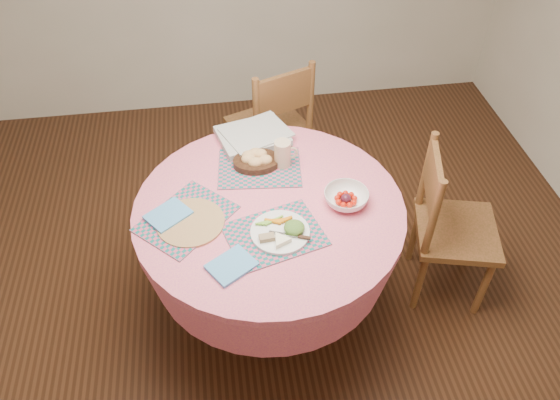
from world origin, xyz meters
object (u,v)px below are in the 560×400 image
at_px(chair_back, 273,125).
at_px(bread_bowl, 256,159).
at_px(wicker_trivet, 191,222).
at_px(latte_mug, 283,153).
at_px(dining_table, 270,235).
at_px(chair_right, 448,224).
at_px(dinner_plate, 282,231).
at_px(fruit_bowl, 346,198).

relative_size(chair_back, bread_bowl, 4.10).
distance_m(wicker_trivet, latte_mug, 0.57).
xyz_separation_m(dining_table, latte_mug, (0.10, 0.27, 0.27)).
bearing_deg(latte_mug, chair_back, 86.39).
bearing_deg(chair_right, dinner_plate, 116.73).
distance_m(chair_right, fruit_bowl, 0.65).
relative_size(chair_back, fruit_bowl, 3.82).
bearing_deg(fruit_bowl, chair_back, 101.37).
bearing_deg(chair_back, dining_table, 59.97).
bearing_deg(latte_mug, fruit_bowl, -51.45).
bearing_deg(wicker_trivet, dining_table, 9.31).
bearing_deg(fruit_bowl, bread_bowl, 138.92).
relative_size(bread_bowl, latte_mug, 1.70).
relative_size(dining_table, chair_right, 1.36).
xyz_separation_m(chair_right, dinner_plate, (-0.88, -0.20, 0.30)).
distance_m(bread_bowl, latte_mug, 0.14).
xyz_separation_m(wicker_trivet, latte_mug, (0.46, 0.33, 0.07)).
height_order(chair_right, dinner_plate, chair_right).
xyz_separation_m(wicker_trivet, bread_bowl, (0.33, 0.35, 0.03)).
height_order(dinner_plate, bread_bowl, bread_bowl).
bearing_deg(chair_back, fruit_bowl, 80.10).
distance_m(chair_back, fruit_bowl, 1.05).
bearing_deg(chair_back, wicker_trivet, 42.44).
bearing_deg(dining_table, dinner_plate, -80.34).
height_order(latte_mug, fruit_bowl, latte_mug).
bearing_deg(bread_bowl, fruit_bowl, -41.08).
bearing_deg(chair_right, latte_mug, 86.26).
distance_m(chair_right, wicker_trivet, 1.30).
bearing_deg(chair_right, chair_back, 53.10).
distance_m(chair_right, chair_back, 1.22).
relative_size(chair_right, chair_back, 0.97).
distance_m(dining_table, chair_back, 0.97).
xyz_separation_m(chair_right, wicker_trivet, (-1.27, -0.07, 0.28)).
bearing_deg(chair_right, dining_table, 104.89).
height_order(dining_table, dinner_plate, dinner_plate).
relative_size(latte_mug, fruit_bowl, 0.55).
xyz_separation_m(wicker_trivet, fruit_bowl, (0.70, 0.03, 0.02)).
bearing_deg(latte_mug, dining_table, -110.96).
bearing_deg(wicker_trivet, chair_back, 63.71).
xyz_separation_m(dinner_plate, latte_mug, (0.07, 0.46, 0.05)).
bearing_deg(dinner_plate, fruit_bowl, 25.93).
bearing_deg(wicker_trivet, fruit_bowl, 2.18).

